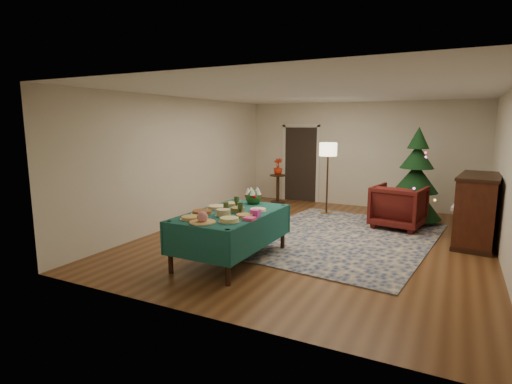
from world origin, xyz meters
The scene contains 26 objects.
room_shell centered at (0.00, 0.00, 1.35)m, with size 7.00×7.00×7.00m.
doorway centered at (-1.60, 3.48, 1.10)m, with size 1.08×0.04×2.16m.
rug centered at (0.38, 0.31, 0.01)m, with size 3.20×4.20×0.02m, color navy.
buffet_table centered at (-0.81, -1.71, 0.62)m, with size 1.20×2.02×0.78m.
platter_0 centered at (-1.10, -2.38, 0.80)m, with size 0.32×0.32×0.05m.
platter_1 centered at (-0.83, -2.48, 0.84)m, with size 0.38×0.38×0.17m.
platter_2 centered at (-0.52, -2.26, 0.81)m, with size 0.31×0.31×0.06m.
platter_3 centered at (-1.16, -2.01, 0.80)m, with size 0.34×0.34×0.05m.
platter_4 centered at (-0.79, -1.99, 0.83)m, with size 0.25×0.25×0.11m.
platter_5 centered at (-0.48, -1.90, 0.80)m, with size 0.29×0.29×0.04m.
platter_6 centered at (-1.15, -1.59, 0.80)m, with size 0.34×0.34×0.05m.
platter_7 centered at (-0.74, -1.64, 0.81)m, with size 0.26×0.26×0.07m.
platter_8 centered at (-0.48, -1.45, 0.80)m, with size 0.29×0.29×0.04m.
platter_9 centered at (-1.09, -1.23, 0.80)m, with size 0.29×0.29×0.04m.
goblet_0 centered at (-0.94, -1.32, 0.87)m, with size 0.08×0.08×0.18m.
goblet_1 centered at (-0.63, -1.75, 0.87)m, with size 0.08×0.08×0.18m.
goblet_2 centered at (-0.84, -1.82, 0.87)m, with size 0.08×0.08×0.18m.
napkin_stack centered at (-0.32, -2.03, 0.80)m, with size 0.16×0.16×0.04m, color #FA458E.
gift_box centered at (-0.35, -1.79, 0.83)m, with size 0.12×0.12×0.10m, color #F744C8.
centerpiece centered at (-0.82, -0.94, 0.91)m, with size 0.28×0.28×0.32m.
armchair centered at (1.28, 1.57, 0.50)m, with size 0.96×0.90×0.99m, color #501411.
floor_lamp centered at (-0.45, 2.21, 1.45)m, with size 0.41×0.41×1.71m.
side_table centered at (-2.03, 2.89, 0.38)m, with size 0.44×0.44×0.78m.
potted_plant centered at (-2.03, 2.89, 0.91)m, with size 0.25×0.45×0.25m, color #B3240C.
christmas_tree centered at (1.52, 2.24, 0.94)m, with size 1.46×1.46×2.09m.
piano centered at (2.67, 1.01, 0.62)m, with size 0.84×1.52×1.26m.
Camera 1 is at (2.27, -6.98, 2.14)m, focal length 28.00 mm.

